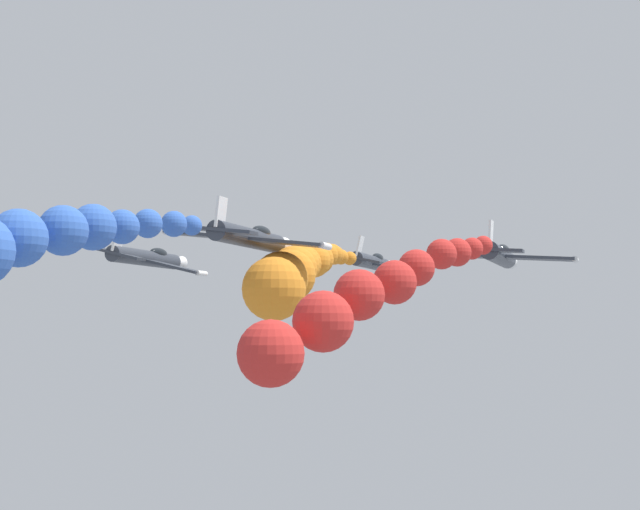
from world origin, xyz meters
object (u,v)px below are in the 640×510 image
airplane_right_inner (499,255)px  airplane_left_outer (250,238)px  airplane_left_inner (146,258)px  airplane_lead (372,262)px

airplane_right_inner → airplane_left_outer: bearing=-139.7°
airplane_left_outer → airplane_right_inner: bearing=40.3°
airplane_right_inner → airplane_left_inner: bearing=-179.7°
airplane_lead → airplane_right_inner: bearing=-50.4°
airplane_lead → airplane_left_inner: 19.10m
airplane_lead → airplane_right_inner: (11.91, -14.42, -0.72)m
airplane_lead → airplane_left_outer: 24.94m
airplane_left_inner → airplane_left_outer: size_ratio=1.00×
airplane_lead → airplane_right_inner: 18.71m
airplane_left_inner → airplane_right_inner: airplane_left_inner is taller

